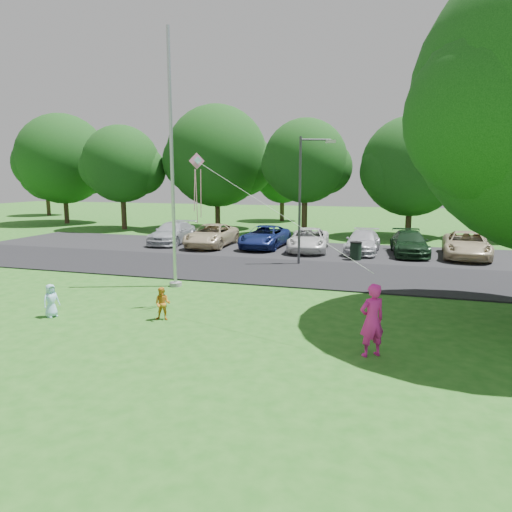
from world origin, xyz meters
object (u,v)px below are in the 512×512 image
(flagpole, at_px, (173,183))
(trash_can, at_px, (356,251))
(woman, at_px, (372,320))
(child_blue, at_px, (51,301))
(child_yellow, at_px, (163,304))
(street_lamp, at_px, (305,189))
(kite, at_px, (201,178))

(flagpole, relative_size, trash_can, 9.75)
(woman, bearing_deg, flagpole, -68.00)
(trash_can, distance_m, child_blue, 15.47)
(trash_can, xyz_separation_m, child_yellow, (-4.91, -12.22, 0.01))
(woman, height_order, child_blue, woman)
(child_blue, bearing_deg, woman, -71.04)
(flagpole, xyz_separation_m, child_blue, (-1.87, -4.94, -3.63))
(flagpole, height_order, woman, flagpole)
(trash_can, bearing_deg, flagpole, -129.50)
(trash_can, height_order, child_blue, child_blue)
(flagpole, height_order, street_lamp, flagpole)
(woman, bearing_deg, child_yellow, -44.43)
(street_lamp, height_order, child_blue, street_lamp)
(kite, bearing_deg, child_yellow, -154.34)
(kite, bearing_deg, child_blue, 168.00)
(flagpole, xyz_separation_m, street_lamp, (4.15, 6.12, -0.34))
(child_yellow, xyz_separation_m, kite, (0.70, 1.60, 3.87))
(street_lamp, relative_size, trash_can, 6.21)
(trash_can, bearing_deg, kite, -111.65)
(child_yellow, height_order, child_blue, child_blue)
(child_blue, bearing_deg, trash_can, -11.93)
(street_lamp, distance_m, trash_can, 4.53)
(flagpole, distance_m, woman, 10.18)
(child_yellow, relative_size, kite, 0.17)
(street_lamp, height_order, kite, street_lamp)
(child_yellow, bearing_deg, trash_can, 57.69)
(trash_can, height_order, child_yellow, child_yellow)
(street_lamp, height_order, trash_can, street_lamp)
(street_lamp, height_order, woman, street_lamp)
(flagpole, height_order, child_yellow, flagpole)
(street_lamp, distance_m, kite, 8.93)
(trash_can, distance_m, woman, 13.42)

